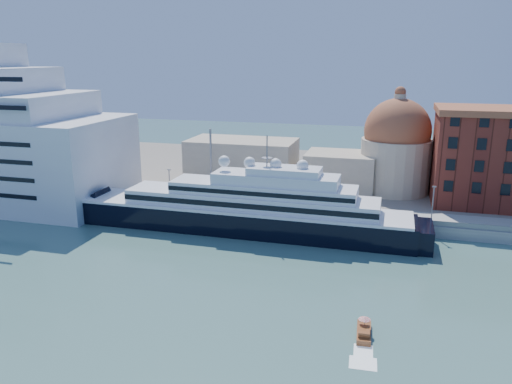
% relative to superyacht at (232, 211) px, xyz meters
% --- Properties ---
extents(ground, '(400.00, 400.00, 0.00)m').
position_rel_superyacht_xyz_m(ground, '(11.74, -23.00, -4.26)').
color(ground, '#38615F').
rests_on(ground, ground).
extents(quay, '(180.00, 10.00, 2.50)m').
position_rel_superyacht_xyz_m(quay, '(11.74, 11.00, -3.01)').
color(quay, gray).
rests_on(quay, ground).
extents(land, '(260.00, 72.00, 2.00)m').
position_rel_superyacht_xyz_m(land, '(11.74, 52.00, -3.26)').
color(land, slate).
rests_on(land, ground).
extents(quay_fence, '(180.00, 0.10, 1.20)m').
position_rel_superyacht_xyz_m(quay_fence, '(11.74, 6.50, -1.16)').
color(quay_fence, slate).
rests_on(quay_fence, quay).
extents(superyacht, '(82.53, 11.44, 24.66)m').
position_rel_superyacht_xyz_m(superyacht, '(0.00, 0.00, 0.00)').
color(superyacht, black).
rests_on(superyacht, ground).
extents(service_barge, '(12.56, 7.40, 2.68)m').
position_rel_superyacht_xyz_m(service_barge, '(-37.42, -0.25, -3.49)').
color(service_barge, white).
rests_on(service_barge, ground).
extents(water_taxi, '(2.18, 5.75, 2.69)m').
position_rel_superyacht_xyz_m(water_taxi, '(30.79, -36.31, -3.61)').
color(water_taxi, brown).
rests_on(water_taxi, ground).
extents(church, '(66.00, 18.00, 25.50)m').
position_rel_superyacht_xyz_m(church, '(18.13, 34.72, 6.65)').
color(church, beige).
rests_on(church, land).
extents(lamp_posts, '(120.80, 2.40, 18.00)m').
position_rel_superyacht_xyz_m(lamp_posts, '(-0.93, 9.27, 5.58)').
color(lamp_posts, slate).
rests_on(lamp_posts, quay).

